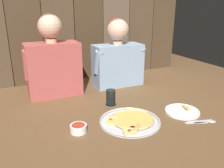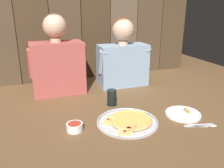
{
  "view_description": "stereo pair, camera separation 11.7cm",
  "coord_description": "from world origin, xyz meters",
  "px_view_note": "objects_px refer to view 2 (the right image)",
  "views": [
    {
      "loc": [
        -0.58,
        -1.17,
        0.65
      ],
      "look_at": [
        0.01,
        0.1,
        0.18
      ],
      "focal_mm": 37.11,
      "sensor_mm": 36.0,
      "label": 1
    },
    {
      "loc": [
        -0.47,
        -1.22,
        0.65
      ],
      "look_at": [
        0.01,
        0.1,
        0.18
      ],
      "focal_mm": 37.11,
      "sensor_mm": 36.0,
      "label": 2
    }
  ],
  "objects_px": {
    "pizza_tray": "(128,121)",
    "diner_left": "(57,59)",
    "dinner_plate": "(183,114)",
    "drinking_glass": "(112,97)",
    "dipping_bowl": "(75,127)",
    "diner_right": "(123,56)"
  },
  "relations": [
    {
      "from": "dinner_plate",
      "to": "diner_left",
      "type": "height_order",
      "value": "diner_left"
    },
    {
      "from": "diner_right",
      "to": "pizza_tray",
      "type": "bearing_deg",
      "value": -109.64
    },
    {
      "from": "pizza_tray",
      "to": "dipping_bowl",
      "type": "height_order",
      "value": "dipping_bowl"
    },
    {
      "from": "drinking_glass",
      "to": "dipping_bowl",
      "type": "relative_size",
      "value": 1.17
    },
    {
      "from": "pizza_tray",
      "to": "diner_left",
      "type": "height_order",
      "value": "diner_left"
    },
    {
      "from": "pizza_tray",
      "to": "dinner_plate",
      "type": "distance_m",
      "value": 0.37
    },
    {
      "from": "dipping_bowl",
      "to": "diner_right",
      "type": "relative_size",
      "value": 0.16
    },
    {
      "from": "dipping_bowl",
      "to": "drinking_glass",
      "type": "bearing_deg",
      "value": 40.04
    },
    {
      "from": "diner_right",
      "to": "dinner_plate",
      "type": "bearing_deg",
      "value": -78.97
    },
    {
      "from": "pizza_tray",
      "to": "diner_left",
      "type": "bearing_deg",
      "value": 115.23
    },
    {
      "from": "drinking_glass",
      "to": "pizza_tray",
      "type": "bearing_deg",
      "value": -89.98
    },
    {
      "from": "dinner_plate",
      "to": "diner_left",
      "type": "relative_size",
      "value": 0.36
    },
    {
      "from": "diner_left",
      "to": "diner_right",
      "type": "xyz_separation_m",
      "value": [
        0.54,
        0.0,
        -0.01
      ]
    },
    {
      "from": "pizza_tray",
      "to": "drinking_glass",
      "type": "relative_size",
      "value": 3.34
    },
    {
      "from": "drinking_glass",
      "to": "diner_left",
      "type": "bearing_deg",
      "value": 129.92
    },
    {
      "from": "dinner_plate",
      "to": "drinking_glass",
      "type": "bearing_deg",
      "value": 139.63
    },
    {
      "from": "dinner_plate",
      "to": "dipping_bowl",
      "type": "height_order",
      "value": "dipping_bowl"
    },
    {
      "from": "diner_right",
      "to": "diner_left",
      "type": "bearing_deg",
      "value": -179.96
    },
    {
      "from": "drinking_glass",
      "to": "diner_right",
      "type": "distance_m",
      "value": 0.48
    },
    {
      "from": "pizza_tray",
      "to": "diner_left",
      "type": "relative_size",
      "value": 0.59
    },
    {
      "from": "pizza_tray",
      "to": "dipping_bowl",
      "type": "xyz_separation_m",
      "value": [
        -0.31,
        0.02,
        0.01
      ]
    },
    {
      "from": "drinking_glass",
      "to": "diner_right",
      "type": "height_order",
      "value": "diner_right"
    }
  ]
}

